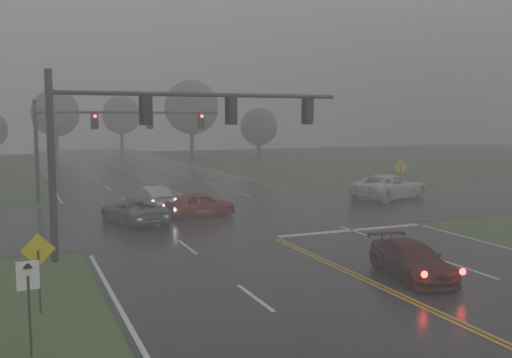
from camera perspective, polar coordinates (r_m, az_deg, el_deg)
name	(u,v)px	position (r m, az deg, el deg)	size (l,w,h in m)	color
ground	(503,344)	(16.74, 23.46, -14.90)	(180.00, 180.00, 0.00)	#2E471E
main_road	(233,219)	(33.28, -2.29, -4.04)	(18.00, 160.00, 0.02)	black
cross_street	(222,214)	(35.13, -3.44, -3.51)	(120.00, 14.00, 0.02)	black
stop_bar	(351,231)	(30.31, 9.53, -5.13)	(8.50, 0.50, 0.01)	silver
sedan_maroon	(411,278)	(22.05, 15.25, -9.52)	(1.83, 4.50, 1.31)	#3E0B0F
sedan_red	(200,217)	(34.23, -5.58, -3.78)	(1.70, 4.23, 1.44)	maroon
sedan_silver	(150,208)	(38.16, -10.56, -2.83)	(1.52, 4.35, 1.43)	#ADB0B5
car_grey	(134,224)	(32.64, -12.12, -4.38)	(2.35, 5.10, 1.42)	#56585D
pickup_white	(390,199)	(42.56, 13.21, -1.97)	(2.96, 6.43, 1.79)	white
signal_gantry_near	(149,128)	(24.88, -10.65, 5.07)	(13.14, 0.34, 7.81)	black
signal_gantry_far	(98,130)	(42.43, -15.52, 4.75)	(13.35, 0.36, 7.12)	black
sign_diamond_west	(38,259)	(18.43, -20.93, -7.52)	(1.01, 0.16, 2.44)	black
sign_arrow_white	(29,290)	(15.20, -21.79, -10.30)	(0.53, 0.10, 2.40)	black
sign_diamond_east	(401,172)	(43.21, 14.26, 0.73)	(1.21, 0.11, 2.90)	black
tree_ne_a	(191,107)	(81.27, -6.47, 7.13)	(7.63, 7.63, 11.21)	#372B23
tree_n_mid	(55,113)	(87.84, -19.43, 6.23)	(6.82, 6.82, 10.02)	#372B23
tree_e_near	(259,127)	(74.90, 0.28, 5.22)	(4.88, 4.88, 7.17)	#372B23
tree_n_far	(121,115)	(101.60, -13.31, 6.22)	(6.59, 6.59, 9.69)	#372B23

